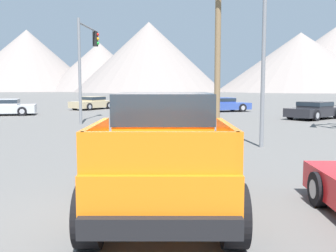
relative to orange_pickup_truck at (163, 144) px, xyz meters
name	(u,v)px	position (x,y,z in m)	size (l,w,h in m)	color
ground_plane	(150,209)	(-0.22, -0.17, -1.12)	(320.00, 320.00, 0.00)	#5B5956
orange_pickup_truck	(163,144)	(0.00, 0.00, 0.00)	(2.55, 5.03, 2.02)	orange
parked_car_blue	(222,104)	(2.36, 25.11, -0.54)	(4.75, 3.39, 1.13)	#334C9E
parked_car_tan	(92,103)	(-8.93, 27.22, -0.54)	(3.43, 4.37, 1.14)	tan
parked_car_silver	(4,107)	(-13.34, 20.03, -0.53)	(4.74, 3.09, 1.15)	#B7BABF
parked_car_dark	(314,110)	(7.85, 18.79, -0.55)	(4.16, 4.13, 1.10)	#232328
traffic_light_crosswalk	(87,52)	(-5.96, 15.83, 2.91)	(0.38, 3.90, 5.77)	slate
street_lamp_post	(265,2)	(2.78, 6.97, 3.81)	(0.90, 0.24, 8.30)	slate
palm_tree_tall	(218,7)	(1.65, 17.43, 5.67)	(2.84, 2.72, 9.16)	brown
distant_mountain_range	(212,60)	(4.13, 124.90, 9.07)	(160.85, 72.07, 21.92)	gray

